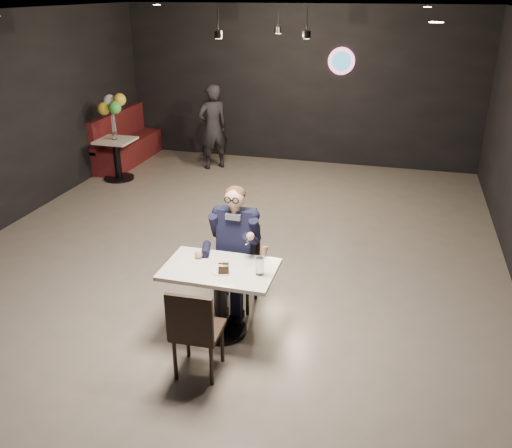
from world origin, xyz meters
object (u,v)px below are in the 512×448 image
(seated_man, at_px, (236,246))
(main_table, at_px, (221,300))
(chair_near, at_px, (198,328))
(side_table, at_px, (117,159))
(booth_bench, at_px, (128,138))
(passerby, at_px, (213,127))
(chair_far, at_px, (237,268))
(sundae_glass, at_px, (260,266))
(balloon_vase, at_px, (115,136))

(seated_man, bearing_deg, main_table, -90.00)
(chair_near, distance_m, side_table, 5.84)
(side_table, bearing_deg, chair_near, -54.57)
(seated_man, xyz_separation_m, side_table, (-3.39, 3.58, -0.33))
(booth_bench, height_order, passerby, passerby)
(chair_far, bearing_deg, main_table, -90.00)
(passerby, bearing_deg, chair_far, 70.70)
(booth_bench, distance_m, side_table, 1.05)
(seated_man, bearing_deg, booth_bench, 128.83)
(sundae_glass, height_order, side_table, sundae_glass)
(sundae_glass, relative_size, balloon_vase, 1.26)
(chair_far, distance_m, seated_man, 0.26)
(chair_near, distance_m, balloon_vase, 5.85)
(chair_far, height_order, passerby, passerby)
(booth_bench, distance_m, passerby, 1.80)
(main_table, relative_size, passerby, 0.68)
(balloon_vase, bearing_deg, passerby, 37.17)
(seated_man, bearing_deg, side_table, 133.41)
(seated_man, bearing_deg, balloon_vase, 133.41)
(chair_far, height_order, booth_bench, booth_bench)
(seated_man, height_order, sundae_glass, seated_man)
(booth_bench, relative_size, passerby, 1.26)
(passerby, bearing_deg, booth_bench, -37.78)
(main_table, xyz_separation_m, balloon_vase, (-3.39, 4.13, 0.44))
(main_table, height_order, balloon_vase, balloon_vase)
(main_table, relative_size, seated_man, 0.76)
(booth_bench, height_order, side_table, booth_bench)
(seated_man, height_order, booth_bench, seated_man)
(chair_near, xyz_separation_m, side_table, (-3.39, 4.76, -0.07))
(balloon_vase, relative_size, passerby, 0.09)
(booth_bench, bearing_deg, passerby, 3.72)
(chair_far, bearing_deg, balloon_vase, 133.41)
(main_table, relative_size, booth_bench, 0.54)
(main_table, xyz_separation_m, side_table, (-3.39, 4.13, 0.02))
(seated_man, relative_size, booth_bench, 0.71)
(chair_far, distance_m, side_table, 4.93)
(balloon_vase, xyz_separation_m, passerby, (1.47, 1.12, -0.01))
(sundae_glass, distance_m, passerby, 5.76)
(seated_man, xyz_separation_m, balloon_vase, (-3.39, 3.58, 0.10))
(balloon_vase, bearing_deg, side_table, 0.00)
(booth_bench, relative_size, side_table, 2.60)
(main_table, relative_size, sundae_glass, 6.25)
(main_table, height_order, chair_near, chair_near)
(chair_far, xyz_separation_m, booth_bench, (-3.69, 4.58, 0.05))
(chair_far, height_order, side_table, chair_far)
(main_table, bearing_deg, booth_bench, 125.70)
(sundae_glass, bearing_deg, booth_bench, 128.48)
(chair_near, bearing_deg, balloon_vase, 123.25)
(chair_far, bearing_deg, booth_bench, 128.83)
(booth_bench, xyz_separation_m, passerby, (1.77, 0.12, 0.30))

